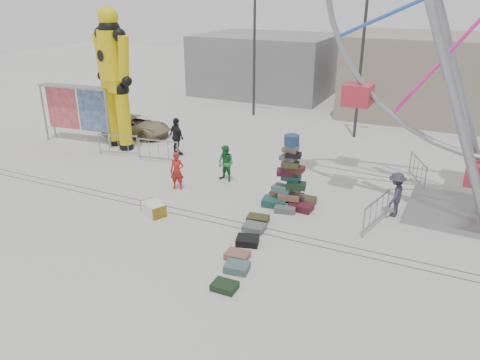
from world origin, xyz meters
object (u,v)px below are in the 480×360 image
at_px(lamp_post_left, 256,44).
at_px(barricade_dummy_c, 158,151).
at_px(barricade_wheel_back, 417,171).
at_px(pedestrian_black, 177,137).
at_px(crash_test_dummy, 114,74).
at_px(barricade_dummy_b, 118,145).
at_px(pedestrian_grey, 396,194).
at_px(suitcase_tower, 290,186).
at_px(pedestrian_green, 226,163).
at_px(lamp_post_right, 364,54).
at_px(parked_suv, 136,126).
at_px(barricade_wheel_front, 376,212).
at_px(pedestrian_red, 177,171).
at_px(steamer_trunk, 154,209).
at_px(barricade_dummy_a, 116,135).
at_px(banner_scaffold, 77,100).

height_order(lamp_post_left, barricade_dummy_c, lamp_post_left).
xyz_separation_m(barricade_wheel_back, pedestrian_black, (-11.08, -1.25, 0.39)).
height_order(crash_test_dummy, barricade_wheel_back, crash_test_dummy).
bearing_deg(barricade_dummy_b, pedestrian_grey, -18.16).
xyz_separation_m(suitcase_tower, pedestrian_green, (-3.29, 1.17, -0.00)).
distance_m(lamp_post_right, parked_suv, 12.86).
relative_size(barricade_wheel_front, pedestrian_red, 1.28).
relative_size(steamer_trunk, barricade_dummy_a, 0.48).
bearing_deg(barricade_dummy_a, lamp_post_right, 47.64).
relative_size(barricade_wheel_back, pedestrian_red, 1.28).
bearing_deg(pedestrian_grey, steamer_trunk, -57.52).
xyz_separation_m(crash_test_dummy, parked_suv, (-0.52, 1.97, -3.19)).
relative_size(banner_scaffold, barricade_dummy_a, 2.11).
relative_size(barricade_dummy_c, pedestrian_green, 1.28).
bearing_deg(pedestrian_red, barricade_dummy_b, 139.70).
height_order(suitcase_tower, pedestrian_black, suitcase_tower).
bearing_deg(pedestrian_grey, pedestrian_black, -94.65).
distance_m(barricade_dummy_a, parked_suv, 1.81).
xyz_separation_m(crash_test_dummy, steamer_trunk, (6.13, -5.77, -3.52)).
bearing_deg(pedestrian_green, steamer_trunk, -90.02).
xyz_separation_m(barricade_wheel_front, pedestrian_green, (-6.55, 1.53, 0.23)).
xyz_separation_m(lamp_post_left, pedestrian_green, (3.39, -10.75, -3.70)).
bearing_deg(parked_suv, lamp_post_right, -66.41).
height_order(barricade_dummy_a, pedestrian_grey, pedestrian_grey).
xyz_separation_m(barricade_wheel_front, pedestrian_black, (-10.25, 3.49, 0.39)).
relative_size(barricade_dummy_a, pedestrian_grey, 1.21).
bearing_deg(barricade_dummy_a, barricade_dummy_c, -2.78).
bearing_deg(pedestrian_grey, pedestrian_green, -85.24).
distance_m(barricade_dummy_a, pedestrian_green, 7.69).
distance_m(lamp_post_right, barricade_dummy_a, 13.57).
distance_m(steamer_trunk, barricade_wheel_back, 11.00).
bearing_deg(pedestrian_red, lamp_post_left, 84.03).
xyz_separation_m(barricade_wheel_front, pedestrian_red, (-7.93, -0.13, 0.23)).
xyz_separation_m(barricade_dummy_b, barricade_wheel_back, (13.61, 2.59, 0.00)).
relative_size(crash_test_dummy, parked_suv, 1.77).
bearing_deg(crash_test_dummy, lamp_post_right, 51.58).
bearing_deg(barricade_dummy_c, parked_suv, 132.34).
bearing_deg(pedestrian_grey, barricade_dummy_c, -88.13).
height_order(banner_scaffold, barricade_dummy_c, banner_scaffold).
bearing_deg(pedestrian_grey, pedestrian_red, -73.53).
xyz_separation_m(suitcase_tower, barricade_dummy_b, (-9.52, 1.80, -0.23)).
bearing_deg(pedestrian_green, pedestrian_red, -117.02).
bearing_deg(lamp_post_left, suitcase_tower, -60.77).
xyz_separation_m(banner_scaffold, barricade_dummy_c, (5.44, -0.73, -1.72)).
bearing_deg(crash_test_dummy, suitcase_tower, 2.43).
bearing_deg(lamp_post_right, barricade_dummy_b, -140.45).
height_order(lamp_post_right, parked_suv, lamp_post_right).
relative_size(lamp_post_left, pedestrian_green, 5.11).
xyz_separation_m(banner_scaffold, pedestrian_grey, (16.39, -1.81, -1.44)).
relative_size(pedestrian_green, parked_suv, 0.39).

